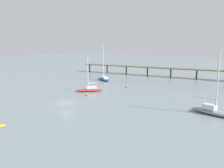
# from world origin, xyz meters

# --- Properties ---
(ground_plane) EXTENTS (400.00, 400.00, 0.00)m
(ground_plane) POSITION_xyz_m (0.00, 0.00, 0.00)
(ground_plane) COLOR gray
(pier) EXTENTS (64.69, 8.97, 6.69)m
(pier) POSITION_xyz_m (11.90, 48.77, 3.93)
(pier) COLOR brown
(pier) RESTS_ON ground_plane
(sailboat_gray) EXTENTS (8.21, 3.89, 10.67)m
(sailboat_gray) POSITION_xyz_m (26.29, 8.10, 0.71)
(sailboat_gray) COLOR gray
(sailboat_gray) RESTS_ON ground_plane
(sailboat_red) EXTENTS (6.24, 6.13, 8.51)m
(sailboat_red) POSITION_xyz_m (-3.40, 11.72, 0.59)
(sailboat_red) COLOR red
(sailboat_red) RESTS_ON ground_plane
(sailboat_blue) EXTENTS (7.77, 5.88, 11.35)m
(sailboat_blue) POSITION_xyz_m (-11.21, 28.48, 0.67)
(sailboat_blue) COLOR #2D4CB7
(sailboat_blue) RESTS_ON ground_plane
(mooring_buoy_mid) EXTENTS (0.57, 0.57, 0.57)m
(mooring_buoy_mid) POSITION_xyz_m (1.64, 21.44, 0.29)
(mooring_buoy_mid) COLOR orange
(mooring_buoy_mid) RESTS_ON ground_plane
(mooring_buoy_inner) EXTENTS (0.55, 0.55, 0.55)m
(mooring_buoy_inner) POSITION_xyz_m (-0.71, 7.43, 0.28)
(mooring_buoy_inner) COLOR orange
(mooring_buoy_inner) RESTS_ON ground_plane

